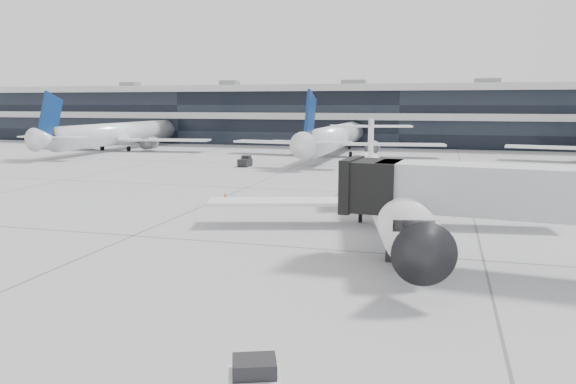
% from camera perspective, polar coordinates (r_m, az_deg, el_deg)
% --- Properties ---
extents(ground, '(220.00, 220.00, 0.00)m').
position_cam_1_polar(ground, '(31.23, 0.55, -5.63)').
color(ground, gray).
rests_on(ground, ground).
extents(terminal, '(170.00, 22.00, 10.00)m').
position_cam_1_polar(terminal, '(111.49, 11.66, 7.37)').
color(terminal, black).
rests_on(terminal, ground).
extents(bg_jet_left, '(32.00, 40.00, 9.60)m').
position_cam_1_polar(bg_jet_left, '(99.70, -16.50, 4.13)').
color(bg_jet_left, white).
rests_on(bg_jet_left, ground).
extents(bg_jet_center, '(32.00, 40.00, 9.60)m').
position_cam_1_polar(bg_jet_center, '(86.02, 4.94, 3.74)').
color(bg_jet_center, white).
rests_on(bg_jet_center, ground).
extents(regional_jet, '(22.74, 28.34, 6.59)m').
position_cam_1_polar(regional_jet, '(36.61, 9.74, 0.02)').
color(regional_jet, white).
rests_on(regional_jet, ground).
extents(jet_bridge, '(16.24, 4.81, 5.21)m').
position_cam_1_polar(jet_bridge, '(28.09, 23.77, -0.16)').
color(jet_bridge, silver).
rests_on(jet_bridge, ground).
extents(traffic_cone, '(0.42, 0.42, 0.50)m').
position_cam_1_polar(traffic_cone, '(47.21, -6.41, -0.37)').
color(traffic_cone, '#E9550C').
rests_on(traffic_cone, ground).
extents(far_tug, '(1.33, 2.16, 1.35)m').
position_cam_1_polar(far_tug, '(70.75, -4.37, 3.09)').
color(far_tug, black).
rests_on(far_tug, ground).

